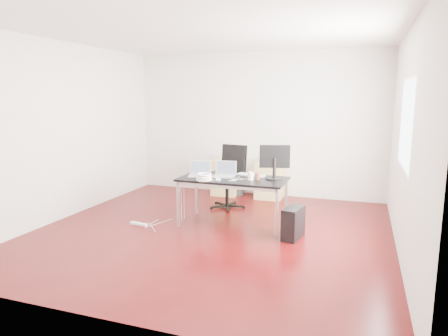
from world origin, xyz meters
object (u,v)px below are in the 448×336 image
(desk, at_px, (233,182))
(office_chair, at_px, (230,173))
(filing_cabinet_right, at_px, (270,180))
(filing_cabinet_left, at_px, (226,177))
(pc_tower, at_px, (293,223))

(desk, height_order, office_chair, office_chair)
(desk, xyz_separation_m, filing_cabinet_right, (0.16, 1.82, -0.33))
(filing_cabinet_left, bearing_deg, filing_cabinet_right, 0.00)
(desk, xyz_separation_m, office_chair, (-0.37, 0.96, -0.07))
(office_chair, xyz_separation_m, filing_cabinet_left, (-0.36, 0.86, -0.26))
(desk, relative_size, office_chair, 1.48)
(filing_cabinet_right, distance_m, pc_tower, 2.27)
(filing_cabinet_right, relative_size, pc_tower, 1.56)
(desk, xyz_separation_m, filing_cabinet_left, (-0.73, 1.82, -0.33))
(pc_tower, bearing_deg, filing_cabinet_right, 121.26)
(desk, distance_m, filing_cabinet_right, 1.86)
(filing_cabinet_left, distance_m, pc_tower, 2.71)
(office_chair, distance_m, pc_tower, 1.88)
(filing_cabinet_right, bearing_deg, desk, -94.96)
(desk, bearing_deg, filing_cabinet_right, 85.04)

